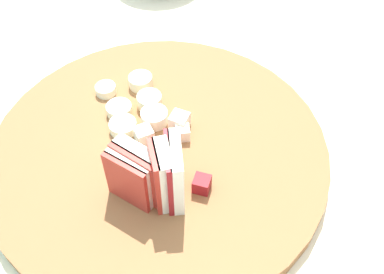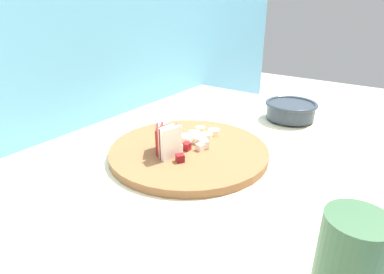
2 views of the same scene
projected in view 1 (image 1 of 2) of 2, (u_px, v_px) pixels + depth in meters
cutting_board at (159, 152)px, 0.47m from camera, size 0.35×0.35×0.02m
apple_wedge_fan at (152, 175)px, 0.40m from camera, size 0.06×0.07×0.07m
apple_dice_pile at (163, 156)px, 0.45m from camera, size 0.10×0.08×0.02m
banana_slice_rows at (136, 105)px, 0.49m from camera, size 0.09×0.07×0.02m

